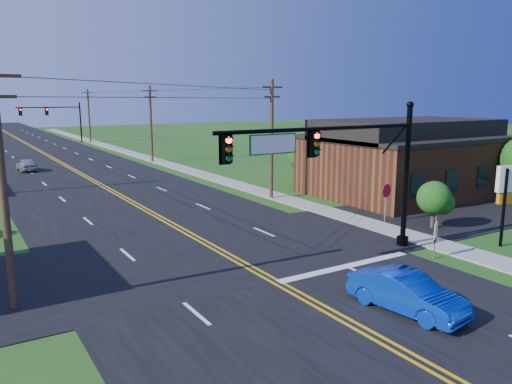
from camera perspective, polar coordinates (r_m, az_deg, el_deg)
ground at (r=16.38m, az=16.44°, el=-17.67°), size 260.00×260.00×0.00m
road_main at (r=60.88m, az=-21.10°, el=2.84°), size 16.00×220.00×0.04m
road_cross at (r=25.24m, az=-4.34°, el=-6.91°), size 70.00×10.00×0.04m
sidewalk at (r=54.40m, az=-8.15°, el=2.61°), size 2.00×160.00×0.08m
signal_mast_main at (r=23.37m, az=9.62°, el=3.43°), size 11.30×0.60×7.48m
signal_mast_far at (r=90.76m, az=-22.16°, el=8.03°), size 10.98×0.60×7.48m
brick_building at (r=41.71m, az=16.68°, el=3.00°), size 14.20×11.20×4.70m
utility_pole_left_a at (r=19.67m, az=-26.99°, el=0.94°), size 1.80×0.28×9.00m
utility_pole_right_a at (r=37.77m, az=1.79°, el=6.29°), size 1.80×0.28×9.00m
utility_pole_right_b at (r=61.11m, az=-11.92°, el=7.79°), size 1.80×0.28×9.00m
utility_pole_right_c at (r=89.87m, az=-18.55°, el=8.36°), size 1.80×0.28×9.00m
tree_right_back at (r=44.80m, az=5.58°, el=4.23°), size 3.00×3.00×4.10m
shrub_corner at (r=31.09m, az=19.69°, el=-0.66°), size 2.00×2.00×2.86m
blue_car at (r=19.11m, az=16.83°, el=-11.06°), size 2.12×4.55×1.44m
distant_car at (r=57.69m, az=-24.75°, el=2.81°), size 1.79×3.96×1.32m
route_sign at (r=25.43m, az=19.82°, el=-4.58°), size 0.49×0.24×2.10m
stop_sign at (r=31.68m, az=14.65°, el=-0.30°), size 0.88×0.16×2.47m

